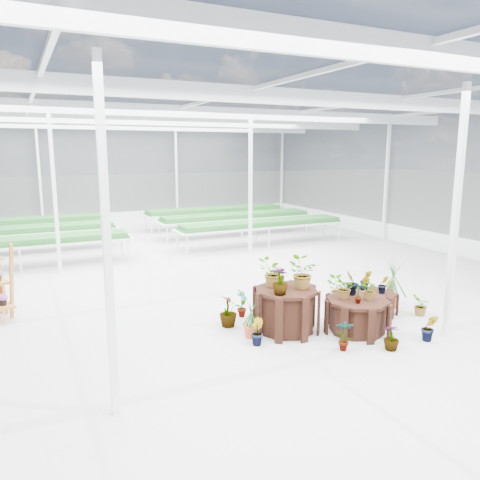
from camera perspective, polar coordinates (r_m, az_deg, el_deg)
name	(u,v)px	position (r m, az deg, el deg)	size (l,w,h in m)	color
ground_plane	(213,297)	(11.01, -3.35, -7.00)	(24.00, 24.00, 0.00)	gray
greenhouse_shell	(212,201)	(10.54, -3.48, 4.73)	(18.00, 24.00, 4.50)	white
steel_frame	(212,201)	(10.54, -3.48, 4.73)	(18.00, 24.00, 4.50)	silver
nursery_benches	(138,232)	(17.61, -12.29, 0.94)	(16.00, 7.00, 0.84)	silver
plinth_tall	(286,310)	(8.93, 5.62, -8.51)	(1.23, 1.23, 0.84)	black
plinth_mid	(357,315)	(9.16, 14.10, -8.92)	(1.22, 1.22, 0.64)	black
plinth_low	(373,303)	(10.32, 15.91, -7.35)	(0.98, 0.98, 0.44)	black
nursery_plants	(328,292)	(9.43, 10.64, -6.22)	(4.28, 3.04, 1.43)	#1F5523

